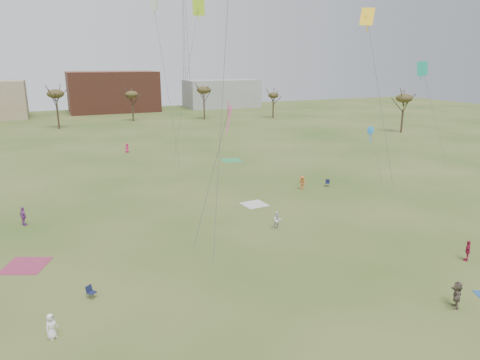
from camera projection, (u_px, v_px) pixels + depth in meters
name	position (u px, v px, depth m)	size (l,w,h in m)	color
ground	(318.00, 312.00, 26.97)	(260.00, 260.00, 0.00)	#2D4E18
flyer_near_left	(51.00, 326.00, 24.23)	(0.74, 0.48, 1.52)	white
spectator_fore_a	(468.00, 251.00, 33.73)	(0.97, 0.41, 1.66)	#A61C41
spectator_fore_c	(457.00, 295.00, 27.26)	(1.65, 0.53, 1.78)	brown
flyer_mid_b	(302.00, 183.00, 52.46)	(1.12, 0.64, 1.73)	#C55D25
spectator_mid_d	(23.00, 216.00, 40.93)	(1.08, 0.45, 1.84)	purple
spectator_mid_e	(277.00, 220.00, 40.11)	(0.81, 0.63, 1.67)	silver
flyer_far_b	(127.00, 148.00, 73.82)	(0.76, 0.50, 1.56)	#CA225E
blanket_cream	(254.00, 204.00, 47.20)	(2.47, 2.47, 0.03)	silver
blanket_plum	(26.00, 266.00, 33.06)	(3.01, 3.01, 0.03)	#972E4F
blanket_olive	(232.00, 160.00, 68.09)	(2.98, 2.98, 0.03)	#369455
camp_chair_left	(92.00, 295.00, 28.47)	(0.73, 0.74, 0.87)	#151B3B
camp_chair_right	(327.00, 184.00, 53.91)	(0.74, 0.74, 0.87)	#141737
kites_aloft	(196.00, 23.00, 43.55)	(67.45, 44.98, 22.30)	red
tree_line	(103.00, 99.00, 93.81)	(117.44, 49.32, 8.91)	#3A2B1E
building_brick	(113.00, 92.00, 133.22)	(26.00, 16.00, 12.00)	brown
building_grey	(222.00, 94.00, 145.46)	(24.00, 12.00, 9.00)	gray
radio_tower	(185.00, 48.00, 143.86)	(1.51, 1.72, 41.00)	#9EA3A8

